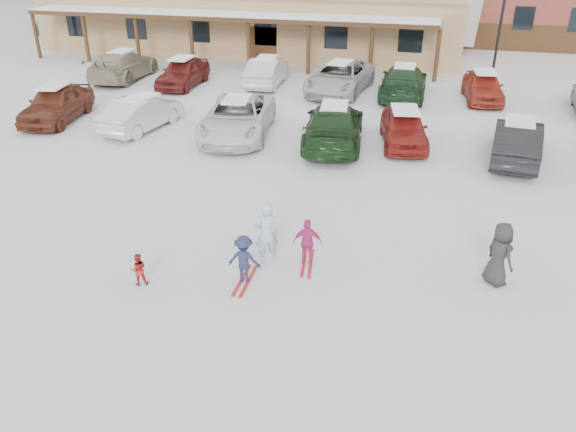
% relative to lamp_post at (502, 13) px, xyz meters
% --- Properties ---
extents(ground, '(160.00, 160.00, 0.00)m').
position_rel_lamp_post_xyz_m(ground, '(-6.97, -24.68, -3.24)').
color(ground, silver).
rests_on(ground, ground).
extents(lamp_post, '(0.50, 0.25, 5.69)m').
position_rel_lamp_post_xyz_m(lamp_post, '(0.00, 0.00, 0.00)').
color(lamp_post, black).
rests_on(lamp_post, ground).
extents(adult_skier, '(0.72, 0.63, 1.66)m').
position_rel_lamp_post_xyz_m(adult_skier, '(-7.04, -24.41, -2.41)').
color(adult_skier, '#9AC3D5').
rests_on(adult_skier, ground).
extents(toddler_red, '(0.50, 0.47, 0.83)m').
position_rel_lamp_post_xyz_m(toddler_red, '(-9.70, -26.14, -2.83)').
color(toddler_red, '#AA2320').
rests_on(toddler_red, ground).
extents(child_navy, '(0.81, 0.48, 1.23)m').
position_rel_lamp_post_xyz_m(child_navy, '(-7.30, -25.40, -2.63)').
color(child_navy, '#1F2645').
rests_on(child_navy, ground).
extents(skis_child_navy, '(0.24, 1.40, 0.03)m').
position_rel_lamp_post_xyz_m(skis_child_navy, '(-7.30, -25.40, -3.23)').
color(skis_child_navy, red).
rests_on(skis_child_navy, ground).
extents(child_magenta, '(0.76, 0.41, 1.24)m').
position_rel_lamp_post_xyz_m(child_magenta, '(-6.02, -24.22, -2.62)').
color(child_magenta, '#C42D7C').
rests_on(child_magenta, ground).
extents(skis_child_magenta, '(0.40, 1.41, 0.03)m').
position_rel_lamp_post_xyz_m(skis_child_magenta, '(-6.02, -24.22, -3.23)').
color(skis_child_magenta, red).
rests_on(skis_child_magenta, ground).
extents(bystander_dark, '(0.87, 0.93, 1.60)m').
position_rel_lamp_post_xyz_m(bystander_dark, '(-1.48, -23.97, -2.44)').
color(bystander_dark, '#28282B').
rests_on(bystander_dark, ground).
extents(parked_car_0, '(2.48, 4.78, 1.55)m').
position_rel_lamp_post_xyz_m(parked_car_0, '(-19.31, -15.33, -2.47)').
color(parked_car_0, brown).
rests_on(parked_car_0, ground).
extents(parked_car_1, '(2.13, 4.38, 1.38)m').
position_rel_lamp_post_xyz_m(parked_car_1, '(-15.12, -15.51, -2.55)').
color(parked_car_1, silver).
rests_on(parked_car_1, ground).
extents(parked_car_2, '(3.32, 5.84, 1.54)m').
position_rel_lamp_post_xyz_m(parked_car_2, '(-10.96, -15.27, -2.47)').
color(parked_car_2, white).
rests_on(parked_car_2, ground).
extents(parked_car_3, '(2.81, 5.64, 1.57)m').
position_rel_lamp_post_xyz_m(parked_car_3, '(-6.97, -15.36, -2.46)').
color(parked_car_3, '#1A3819').
rests_on(parked_car_3, ground).
extents(parked_car_4, '(2.33, 4.36, 1.41)m').
position_rel_lamp_post_xyz_m(parked_car_4, '(-4.34, -14.67, -2.54)').
color(parked_car_4, maroon).
rests_on(parked_car_4, ground).
extents(parked_car_5, '(2.07, 4.67, 1.49)m').
position_rel_lamp_post_xyz_m(parked_car_5, '(-0.26, -15.35, -2.50)').
color(parked_car_5, black).
rests_on(parked_car_5, ground).
extents(parked_car_7, '(2.39, 5.48, 1.57)m').
position_rel_lamp_post_xyz_m(parked_car_7, '(-20.29, -7.72, -2.46)').
color(parked_car_7, gray).
rests_on(parked_car_7, ground).
extents(parked_car_8, '(1.83, 4.42, 1.50)m').
position_rel_lamp_post_xyz_m(parked_car_8, '(-16.45, -8.30, -2.49)').
color(parked_car_8, maroon).
rests_on(parked_car_8, ground).
extents(parked_car_9, '(1.89, 4.61, 1.49)m').
position_rel_lamp_post_xyz_m(parked_car_9, '(-12.15, -7.05, -2.50)').
color(parked_car_9, silver).
rests_on(parked_car_9, ground).
extents(parked_car_10, '(3.22, 5.87, 1.56)m').
position_rel_lamp_post_xyz_m(parked_car_10, '(-8.10, -7.52, -2.46)').
color(parked_car_10, '#BABABA').
rests_on(parked_car_10, ground).
extents(parked_car_11, '(2.25, 5.43, 1.57)m').
position_rel_lamp_post_xyz_m(parked_car_11, '(-4.85, -7.66, -2.46)').
color(parked_car_11, '#1C3C21').
rests_on(parked_car_11, ground).
extents(parked_car_12, '(2.08, 4.34, 1.43)m').
position_rel_lamp_post_xyz_m(parked_car_12, '(-1.04, -7.30, -2.53)').
color(parked_car_12, '#A63021').
rests_on(parked_car_12, ground).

